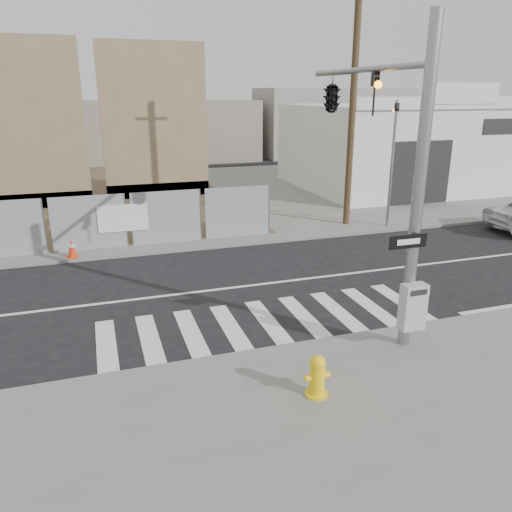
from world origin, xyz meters
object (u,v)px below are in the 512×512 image
object	(u,v)px
signal_pole	(356,127)
auto_shop	(400,146)
traffic_cone_c	(72,248)
traffic_cone_d	(178,231)
fire_hydrant	(317,376)

from	to	relation	value
signal_pole	auto_shop	distance (m)	19.04
signal_pole	traffic_cone_c	xyz separation A→B (m)	(-7.34, 6.27, -4.33)
auto_shop	traffic_cone_d	bearing A→B (deg)	-153.04
fire_hydrant	traffic_cone_c	bearing A→B (deg)	113.32
auto_shop	fire_hydrant	distance (m)	23.88
signal_pole	fire_hydrant	size ratio (longest dim) A/B	8.38
signal_pole	auto_shop	xyz separation A→B (m)	(11.50, 15.01, -2.25)
signal_pole	traffic_cone_c	size ratio (longest dim) A/B	10.46
auto_shop	traffic_cone_d	size ratio (longest dim) A/B	17.17
auto_shop	traffic_cone_d	distance (m)	16.88
auto_shop	traffic_cone_c	bearing A→B (deg)	-155.10
auto_shop	fire_hydrant	bearing A→B (deg)	-126.86
signal_pole	traffic_cone_d	size ratio (longest dim) A/B	10.02
traffic_cone_c	traffic_cone_d	bearing A→B (deg)	16.40
traffic_cone_c	traffic_cone_d	distance (m)	4.08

